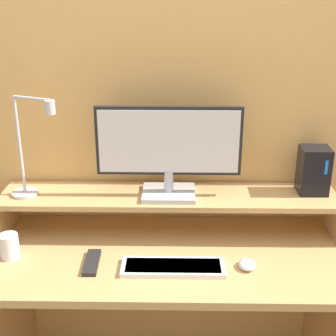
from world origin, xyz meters
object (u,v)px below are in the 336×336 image
keyboard (173,267)px  mouse (247,265)px  remote_control (92,262)px  monitor (168,149)px  mug (9,246)px  desk_lamp (30,156)px  router_dock (313,170)px

keyboard → mouse: (0.27, 0.02, 0.00)m
mouse → remote_control: mouse is taller
monitor → mouse: 0.52m
mug → desk_lamp: bearing=73.5°
monitor → mouse: (0.29, -0.26, -0.35)m
keyboard → remote_control: bearing=174.5°
monitor → desk_lamp: bearing=-177.7°
mouse → remote_control: (-0.56, 0.01, -0.01)m
monitor → mouse: monitor is taller
keyboard → mouse: size_ratio=4.75×
monitor → mug: (-0.59, -0.21, -0.31)m
monitor → remote_control: bearing=-137.6°
desk_lamp → mouse: bearing=-16.4°
monitor → mouse: bearing=-42.5°
desk_lamp → mouse: (0.82, -0.24, -0.32)m
router_dock → mug: bearing=-168.1°
desk_lamp → mug: (-0.05, -0.19, -0.29)m
remote_control → mug: bearing=172.2°
mug → mouse: bearing=-3.6°
desk_lamp → monitor: bearing=2.3°
desk_lamp → keyboard: bearing=-24.9°
keyboard → mug: size_ratio=3.90×
keyboard → remote_control: keyboard is taller
mouse → mug: 0.88m
desk_lamp → mug: size_ratio=4.28×
router_dock → keyboard: router_dock is taller
router_dock → keyboard: size_ratio=0.51×
desk_lamp → remote_control: 0.47m
keyboard → mug: 0.61m
desk_lamp → remote_control: size_ratio=2.47×
monitor → mug: monitor is taller
monitor → keyboard: bearing=-85.7°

